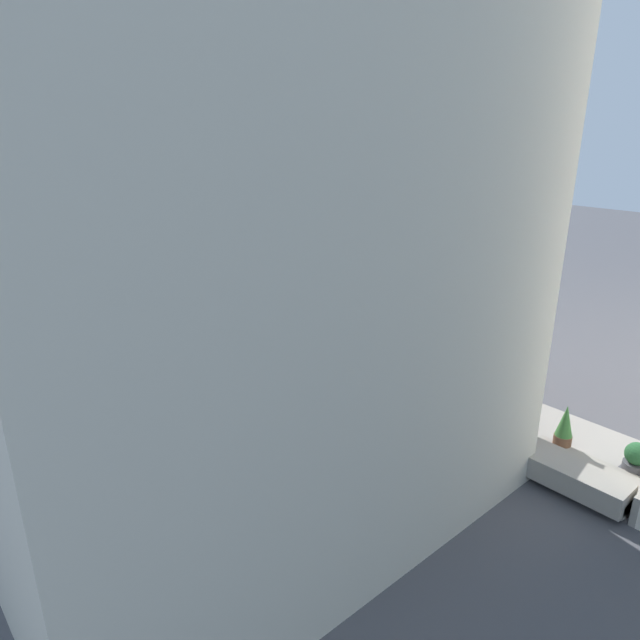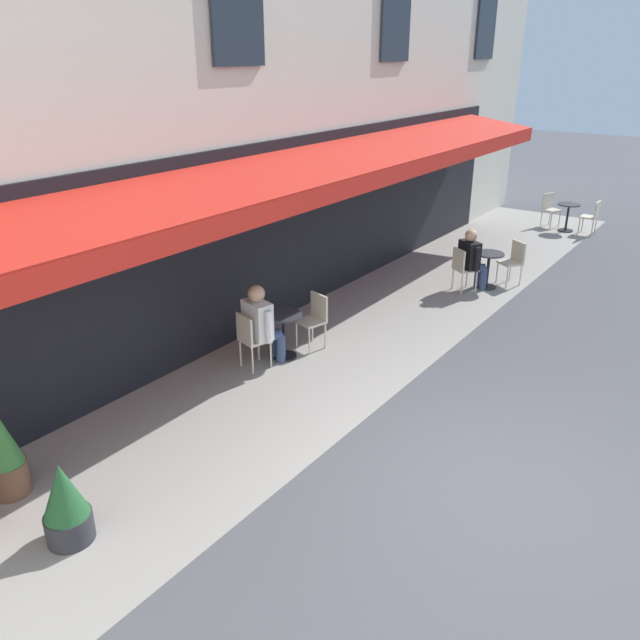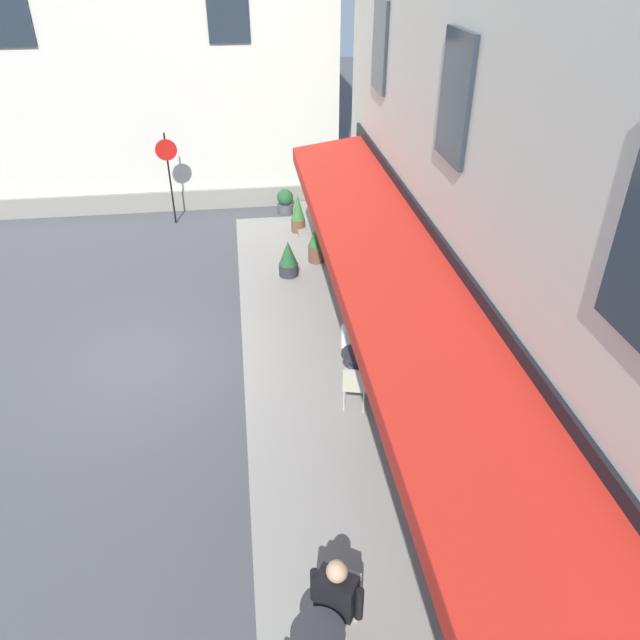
% 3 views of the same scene
% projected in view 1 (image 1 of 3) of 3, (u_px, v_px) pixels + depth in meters
% --- Properties ---
extents(ground_plane, '(70.00, 70.00, 0.00)m').
position_uv_depth(ground_plane, '(443.00, 339.00, 18.80)').
color(ground_plane, '#4C4C51').
extents(sidewalk_cafe_terrace, '(20.50, 3.20, 0.01)m').
position_uv_depth(sidewalk_cafe_terrace, '(304.00, 337.00, 19.00)').
color(sidewalk_cafe_terrace, gray).
rests_on(sidewalk_cafe_terrace, ground_plane).
extents(cafe_building_facade, '(20.00, 10.70, 15.00)m').
position_uv_depth(cafe_building_facade, '(83.00, 95.00, 13.26)').
color(cafe_building_facade, beige).
rests_on(cafe_building_facade, ground_plane).
extents(back_alley_steps, '(2.40, 1.75, 0.60)m').
position_uv_depth(back_alley_steps, '(571.00, 473.00, 11.18)').
color(back_alley_steps, gray).
rests_on(back_alley_steps, ground_plane).
extents(cafe_table_near_entrance, '(0.60, 0.60, 0.75)m').
position_uv_depth(cafe_table_near_entrance, '(335.00, 343.00, 17.10)').
color(cafe_table_near_entrance, black).
rests_on(cafe_table_near_entrance, ground_plane).
extents(cafe_chair_cream_facing_street, '(0.49, 0.49, 0.91)m').
position_uv_depth(cafe_chair_cream_facing_street, '(325.00, 335.00, 17.61)').
color(cafe_chair_cream_facing_street, beige).
rests_on(cafe_chair_cream_facing_street, ground_plane).
extents(cafe_chair_cream_kerbside, '(0.49, 0.49, 0.91)m').
position_uv_depth(cafe_chair_cream_kerbside, '(344.00, 349.00, 16.54)').
color(cafe_chair_cream_kerbside, beige).
rests_on(cafe_chair_cream_kerbside, ground_plane).
extents(cafe_table_mid_terrace, '(0.60, 0.60, 0.75)m').
position_uv_depth(cafe_table_mid_terrace, '(273.00, 298.00, 21.51)').
color(cafe_table_mid_terrace, black).
rests_on(cafe_table_mid_terrace, ground_plane).
extents(cafe_chair_cream_under_awning, '(0.55, 0.55, 0.91)m').
position_uv_depth(cafe_chair_cream_under_awning, '(272.00, 292.00, 22.08)').
color(cafe_chair_cream_under_awning, beige).
rests_on(cafe_chair_cream_under_awning, ground_plane).
extents(cafe_chair_cream_corner_left, '(0.55, 0.55, 0.91)m').
position_uv_depth(cafe_chair_cream_corner_left, '(274.00, 302.00, 20.90)').
color(cafe_chair_cream_corner_left, beige).
rests_on(cafe_chair_cream_corner_left, ground_plane).
extents(cafe_table_streetside, '(0.60, 0.60, 0.75)m').
position_uv_depth(cafe_table_streetside, '(201.00, 271.00, 25.46)').
color(cafe_table_streetside, black).
rests_on(cafe_table_streetside, ground_plane).
extents(cafe_chair_cream_by_window, '(0.40, 0.40, 0.91)m').
position_uv_depth(cafe_chair_cream_by_window, '(213.00, 267.00, 25.84)').
color(cafe_chair_cream_by_window, beige).
rests_on(cafe_chair_cream_by_window, ground_plane).
extents(cafe_chair_cream_corner_right, '(0.53, 0.53, 0.91)m').
position_uv_depth(cafe_chair_cream_corner_right, '(187.00, 271.00, 25.27)').
color(cafe_chair_cream_corner_right, beige).
rests_on(cafe_chair_cream_corner_right, ground_plane).
extents(seated_patron_in_black, '(0.63, 0.61, 1.29)m').
position_uv_depth(seated_patron_in_black, '(274.00, 296.00, 21.06)').
color(seated_patron_in_black, navy).
rests_on(seated_patron_in_black, ground_plane).
extents(seated_companion_in_white, '(0.63, 0.67, 1.34)m').
position_uv_depth(seated_companion_in_white, '(341.00, 341.00, 16.67)').
color(seated_companion_in_white, navy).
rests_on(seated_companion_in_white, ground_plane).
extents(potted_plant_entrance_right, '(0.41, 0.41, 0.96)m').
position_uv_depth(potted_plant_entrance_right, '(482.00, 404.00, 13.47)').
color(potted_plant_entrance_right, brown).
rests_on(potted_plant_entrance_right, ground_plane).
extents(potted_plant_under_sign, '(0.48, 0.48, 0.73)m').
position_uv_depth(potted_plant_under_sign, '(636.00, 459.00, 11.44)').
color(potted_plant_under_sign, '#4C4C51').
rests_on(potted_plant_under_sign, ground_plane).
extents(potted_plant_by_steps, '(0.39, 0.39, 1.10)m').
position_uv_depth(potted_plant_by_steps, '(564.00, 429.00, 12.25)').
color(potted_plant_by_steps, brown).
rests_on(potted_plant_by_steps, ground_plane).
extents(potted_plant_entrance_left, '(0.47, 0.47, 0.91)m').
position_uv_depth(potted_plant_entrance_left, '(477.00, 386.00, 14.43)').
color(potted_plant_entrance_left, '#2D2D33').
rests_on(potted_plant_entrance_left, ground_plane).
extents(potted_plant_mid_terrace, '(0.42, 0.42, 1.07)m').
position_uv_depth(potted_plant_mid_terrace, '(447.00, 397.00, 13.70)').
color(potted_plant_mid_terrace, brown).
rests_on(potted_plant_mid_terrace, ground_plane).
extents(parked_car_silver, '(4.34, 1.89, 1.33)m').
position_uv_depth(parked_car_silver, '(340.00, 258.00, 26.95)').
color(parked_car_silver, '#B7B7BC').
rests_on(parked_car_silver, ground_plane).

